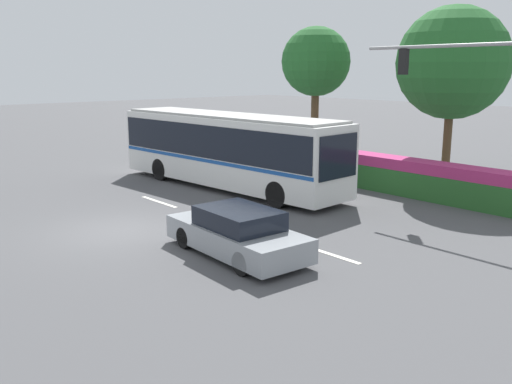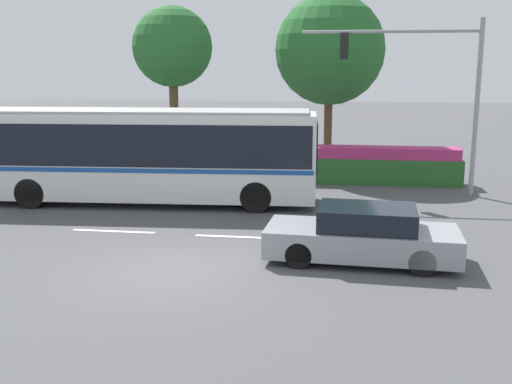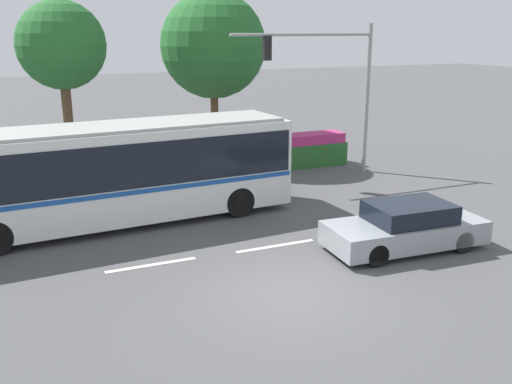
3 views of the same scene
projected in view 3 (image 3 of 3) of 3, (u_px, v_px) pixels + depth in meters
name	position (u px, v px, depth m)	size (l,w,h in m)	color
ground_plane	(291.00, 295.00, 13.31)	(140.00, 140.00, 0.00)	#4C4C4F
city_bus	(107.00, 170.00, 17.55)	(11.89, 3.20, 3.15)	silver
sedan_foreground	(406.00, 227.00, 15.93)	(4.58, 2.06, 1.33)	gray
traffic_light_pole	(335.00, 76.00, 23.09)	(6.23, 0.24, 6.19)	gray
flowering_hedge	(231.00, 157.00, 24.25)	(10.92, 1.14, 1.45)	#286028
street_tree_left	(62.00, 46.00, 21.58)	(3.35, 3.35, 7.05)	brown
street_tree_centre	(213.00, 46.00, 25.25)	(4.68, 4.68, 7.60)	brown
lane_stripe_near	(276.00, 246.00, 16.26)	(2.40, 0.16, 0.01)	silver
lane_stripe_mid	(404.00, 221.00, 18.40)	(2.40, 0.16, 0.01)	silver
lane_stripe_far	(151.00, 265.00, 14.95)	(2.40, 0.16, 0.01)	silver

